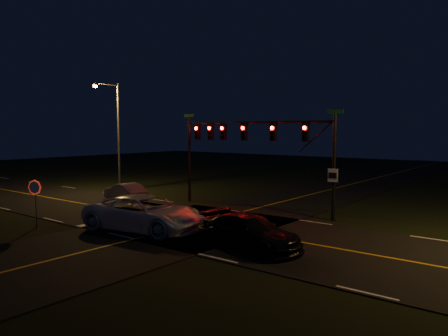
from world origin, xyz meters
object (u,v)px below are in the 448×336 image
Objects in this scene: signal_mast_ne at (297,143)px; sedan_silver at (125,193)px; streetlight_nw at (115,127)px; signal_mast_nw at (201,143)px; stop_sign at (35,193)px; suv_dark at (250,233)px; pickup_white at (145,214)px.

sedan_silver is at bearing -164.90° from signal_mast_ne.
signal_mast_nw is (9.61, -0.14, -1.09)m from streetlight_nw.
streetlight_nw is 7.81m from sedan_silver.
signal_mast_ne is 12.82m from sedan_silver.
signal_mast_ne reaches higher than stop_sign.
streetlight_nw is 1.44× the size of signal_mast_nw.
suv_dark is 1.22× the size of sedan_silver.
signal_mast_ne is 7.52m from signal_mast_nw.
stop_sign is at bearing -128.90° from signal_mast_ne.
stop_sign is 0.59× the size of sedan_silver.
signal_mast_nw is 12.81m from suv_dark.
pickup_white is 6.11m from suv_dark.
signal_mast_ne is at bearing -36.32° from pickup_white.
signal_mast_ne is 8.80m from suv_dark.
streetlight_nw reaches higher than signal_mast_nw.
signal_mast_ne is (17.14, -0.15, -0.99)m from streetlight_nw.
signal_mast_ne is at bearing 116.31° from sedan_silver.
pickup_white is at bearing -115.94° from signal_mast_ne.
signal_mast_ne is at bearing -0.49° from streetlight_nw.
pickup_white is at bearing 30.56° from stop_sign.
signal_mast_ne is at bearing -0.01° from signal_mast_nw.
stop_sign is 11.79m from suv_dark.
sedan_silver is (-4.33, -3.20, -3.58)m from signal_mast_nw.
signal_mast_nw reaches higher than stop_sign.
sedan_silver is (-7.81, 5.12, -0.22)m from pickup_white.
suv_dark is (2.04, -7.75, -3.63)m from signal_mast_ne.
pickup_white is 1.30× the size of suv_dark.
signal_mast_nw reaches higher than suv_dark.
sedan_silver is at bearing 46.36° from pickup_white.
signal_mast_ne is 14.77m from stop_sign.
stop_sign is at bearing 117.33° from suv_dark.
signal_mast_ne is 1.74× the size of sedan_silver.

